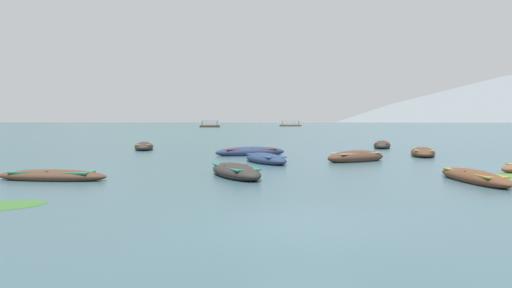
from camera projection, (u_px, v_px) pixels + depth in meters
ground_plane at (273, 122)px, 1506.79m from camera, size 6000.00×6000.00×0.00m
mountain_0 at (12, 80)px, 2383.64m from camera, size 1679.77×1679.77×433.17m
mountain_1 at (201, 63)px, 2332.53m from camera, size 1856.95×1856.95×603.39m
mountain_2 at (304, 95)px, 2238.85m from camera, size 676.92×676.92×262.88m
mountain_3 at (486, 51)px, 1911.16m from camera, size 2444.17×2444.17×589.96m
rowboat_1 at (382, 145)px, 36.98m from camera, size 2.42×4.67×0.73m
rowboat_2 at (250, 152)px, 28.80m from camera, size 4.65×2.66×0.69m
rowboat_4 at (52, 176)px, 16.67m from camera, size 4.21×1.38×0.49m
rowboat_6 at (423, 152)px, 28.55m from camera, size 2.54×4.71×0.66m
rowboat_7 at (265, 159)px, 23.70m from camera, size 2.97×4.29×0.63m
rowboat_8 at (356, 157)px, 24.47m from camera, size 3.90×3.21×0.75m
rowboat_9 at (235, 171)px, 17.75m from camera, size 2.90×4.25×0.64m
rowboat_10 at (474, 177)px, 16.20m from camera, size 1.46×4.35×0.54m
rowboat_11 at (144, 147)px, 34.91m from camera, size 2.49×4.79×0.73m
ferry_0 at (290, 125)px, 198.36m from camera, size 9.56×4.39×2.54m
ferry_1 at (210, 126)px, 166.78m from camera, size 7.59×4.34×2.54m
weed_patch_0 at (5, 206)px, 11.59m from camera, size 2.43×2.25×0.14m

